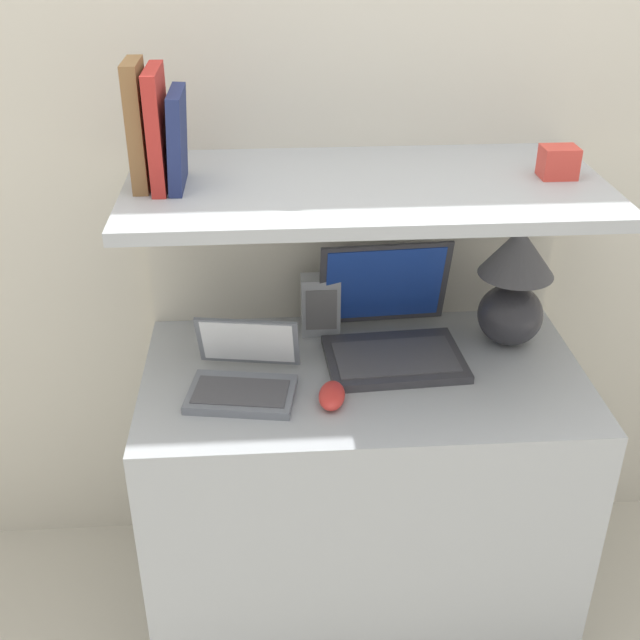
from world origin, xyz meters
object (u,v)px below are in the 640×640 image
at_px(laptop_large, 391,332).
at_px(computer_mouse, 332,396).
at_px(shelf_gadget, 558,162).
at_px(book_navy, 177,139).
at_px(table_lamp, 514,283).
at_px(router_box, 321,305).
at_px(laptop_small, 244,377).
at_px(book_red, 158,129).
at_px(book_brown, 138,126).

distance_m(laptop_large, computer_mouse, 0.26).
distance_m(computer_mouse, shelf_gadget, 0.71).
bearing_deg(book_navy, table_lamp, 4.09).
bearing_deg(router_box, computer_mouse, -89.40).
relative_size(table_lamp, router_box, 1.96).
relative_size(laptop_small, book_red, 1.08).
relative_size(computer_mouse, shelf_gadget, 1.48).
distance_m(table_lamp, router_box, 0.48).
xyz_separation_m(laptop_large, computer_mouse, (-0.16, -0.21, -0.04)).
bearing_deg(table_lamp, router_box, 170.41).
xyz_separation_m(book_navy, shelf_gadget, (0.81, 0.00, -0.07)).
bearing_deg(book_brown, shelf_gadget, 0.00).
height_order(laptop_large, router_box, laptop_large).
distance_m(laptop_small, router_box, 0.32).
distance_m(book_brown, shelf_gadget, 0.89).
bearing_deg(router_box, book_red, -158.81).
bearing_deg(book_red, laptop_small, -38.46).
height_order(book_brown, shelf_gadget, book_brown).
distance_m(laptop_large, book_brown, 0.75).
xyz_separation_m(laptop_large, laptop_small, (-0.35, -0.15, -0.02)).
height_order(laptop_large, shelf_gadget, shelf_gadget).
xyz_separation_m(laptop_large, book_brown, (-0.55, -0.02, 0.52)).
bearing_deg(laptop_large, computer_mouse, -127.48).
relative_size(computer_mouse, book_red, 0.47).
xyz_separation_m(table_lamp, book_brown, (-0.85, -0.05, 0.41)).
height_order(table_lamp, book_red, book_red).
bearing_deg(book_red, book_navy, 0.00).
relative_size(router_box, shelf_gadget, 2.02).
height_order(router_box, book_navy, book_navy).
xyz_separation_m(laptop_large, router_box, (-0.16, 0.11, 0.02)).
bearing_deg(book_red, book_brown, 180.00).
height_order(computer_mouse, router_box, router_box).
distance_m(laptop_small, book_brown, 0.59).
distance_m(laptop_small, book_navy, 0.54).
bearing_deg(laptop_small, book_red, 141.54).
bearing_deg(book_navy, shelf_gadget, 0.00).
relative_size(table_lamp, laptop_small, 1.16).
relative_size(laptop_large, book_red, 1.40).
relative_size(computer_mouse, book_brown, 0.44).
relative_size(book_brown, book_red, 1.06).
xyz_separation_m(laptop_large, shelf_gadget, (0.34, -0.02, 0.42)).
relative_size(laptop_small, computer_mouse, 2.31).
bearing_deg(book_navy, computer_mouse, -30.70).
relative_size(laptop_large, router_box, 2.19).
xyz_separation_m(book_brown, book_navy, (0.08, 0.00, -0.03)).
distance_m(laptop_small, computer_mouse, 0.20).
bearing_deg(shelf_gadget, book_navy, 180.00).
bearing_deg(book_brown, table_lamp, 3.72).
xyz_separation_m(router_box, book_red, (-0.34, -0.13, 0.49)).
height_order(table_lamp, shelf_gadget, shelf_gadget).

